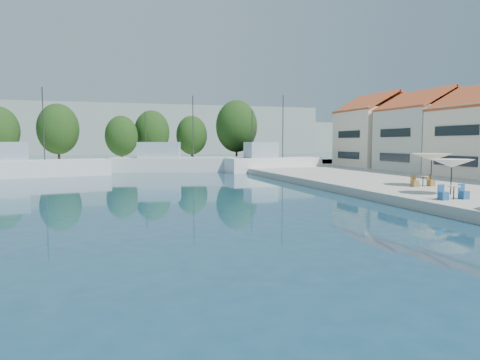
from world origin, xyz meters
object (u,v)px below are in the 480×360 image
object	(u,v)px
trawler_02	(24,167)
trawler_04	(272,163)
umbrella_white	(452,163)
trawler_03	(176,163)
umbrella_cream	(432,157)

from	to	relation	value
trawler_02	trawler_04	size ratio (longest dim) A/B	1.35
trawler_04	umbrella_white	size ratio (longest dim) A/B	5.19
trawler_03	trawler_04	distance (m)	12.46
umbrella_cream	trawler_02	bearing A→B (deg)	140.37
trawler_02	umbrella_cream	size ratio (longest dim) A/B	6.20
umbrella_white	trawler_03	bearing A→B (deg)	107.92
trawler_03	umbrella_cream	bearing A→B (deg)	-53.31
trawler_04	trawler_02	bearing A→B (deg)	173.60
trawler_04	umbrella_white	world-z (taller)	trawler_04
umbrella_white	umbrella_cream	distance (m)	5.21
trawler_02	trawler_03	bearing A→B (deg)	2.56
trawler_04	umbrella_white	bearing A→B (deg)	-97.34
trawler_03	umbrella_cream	size ratio (longest dim) A/B	6.44
trawler_02	umbrella_white	bearing A→B (deg)	-59.33
trawler_02	umbrella_cream	world-z (taller)	trawler_02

